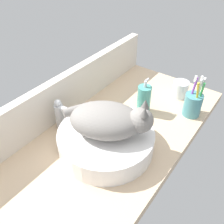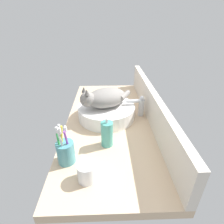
{
  "view_description": "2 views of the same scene",
  "coord_description": "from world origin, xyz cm",
  "px_view_note": "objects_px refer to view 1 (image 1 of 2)",
  "views": [
    {
      "loc": [
        -53.83,
        -42.51,
        69.38
      ],
      "look_at": [
        8.3,
        2.95,
        7.48
      ],
      "focal_mm": 40.0,
      "sensor_mm": 36.0,
      "label": 1
    },
    {
      "loc": [
        92.93,
        -2.31,
        56.58
      ],
      "look_at": [
        8.67,
        0.63,
        9.94
      ],
      "focal_mm": 28.0,
      "sensor_mm": 36.0,
      "label": 2
    }
  ],
  "objects_px": {
    "toothbrush_cup": "(193,104)",
    "faucet": "(61,114)",
    "water_glass": "(180,90)",
    "sink_basin": "(106,140)",
    "soap_dispenser": "(144,99)",
    "cat": "(110,120)"
  },
  "relations": [
    {
      "from": "toothbrush_cup",
      "to": "water_glass",
      "type": "distance_m",
      "value": 0.14
    },
    {
      "from": "cat",
      "to": "faucet",
      "type": "xyz_separation_m",
      "value": [
        -0.02,
        0.22,
        -0.07
      ]
    },
    {
      "from": "soap_dispenser",
      "to": "water_glass",
      "type": "height_order",
      "value": "soap_dispenser"
    },
    {
      "from": "sink_basin",
      "to": "faucet",
      "type": "xyz_separation_m",
      "value": [
        -0.01,
        0.21,
        0.03
      ]
    },
    {
      "from": "cat",
      "to": "soap_dispenser",
      "type": "xyz_separation_m",
      "value": [
        0.26,
        0.01,
        -0.07
      ]
    },
    {
      "from": "sink_basin",
      "to": "toothbrush_cup",
      "type": "bearing_deg",
      "value": -25.2
    },
    {
      "from": "sink_basin",
      "to": "cat",
      "type": "height_order",
      "value": "cat"
    },
    {
      "from": "toothbrush_cup",
      "to": "faucet",
      "type": "bearing_deg",
      "value": 135.44
    },
    {
      "from": "faucet",
      "to": "toothbrush_cup",
      "type": "relative_size",
      "value": 0.73
    },
    {
      "from": "water_glass",
      "to": "faucet",
      "type": "bearing_deg",
      "value": 149.64
    },
    {
      "from": "sink_basin",
      "to": "water_glass",
      "type": "xyz_separation_m",
      "value": [
        0.48,
        -0.08,
        -0.01
      ]
    },
    {
      "from": "faucet",
      "to": "water_glass",
      "type": "bearing_deg",
      "value": -30.36
    },
    {
      "from": "water_glass",
      "to": "toothbrush_cup",
      "type": "bearing_deg",
      "value": -135.37
    },
    {
      "from": "cat",
      "to": "faucet",
      "type": "relative_size",
      "value": 2.22
    },
    {
      "from": "sink_basin",
      "to": "faucet",
      "type": "relative_size",
      "value": 2.58
    },
    {
      "from": "soap_dispenser",
      "to": "toothbrush_cup",
      "type": "relative_size",
      "value": 0.87
    },
    {
      "from": "faucet",
      "to": "soap_dispenser",
      "type": "height_order",
      "value": "soap_dispenser"
    },
    {
      "from": "sink_basin",
      "to": "soap_dispenser",
      "type": "xyz_separation_m",
      "value": [
        0.27,
        0.0,
        0.03
      ]
    },
    {
      "from": "faucet",
      "to": "toothbrush_cup",
      "type": "xyz_separation_m",
      "value": [
        0.39,
        -0.39,
        -0.02
      ]
    },
    {
      "from": "cat",
      "to": "faucet",
      "type": "height_order",
      "value": "cat"
    },
    {
      "from": "faucet",
      "to": "soap_dispenser",
      "type": "bearing_deg",
      "value": -36.18
    },
    {
      "from": "faucet",
      "to": "water_glass",
      "type": "distance_m",
      "value": 0.57
    }
  ]
}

